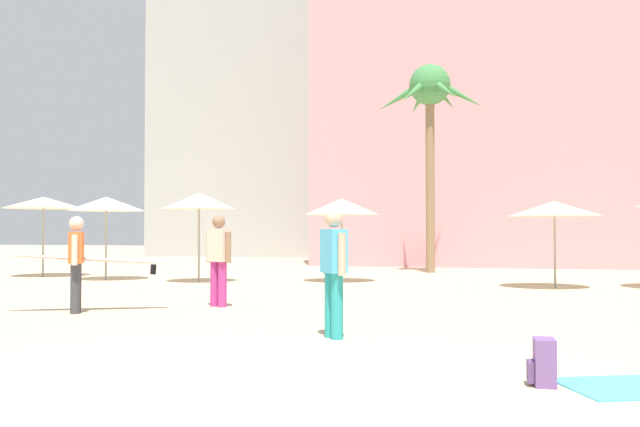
{
  "coord_description": "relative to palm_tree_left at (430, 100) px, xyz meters",
  "views": [
    {
      "loc": [
        2.16,
        -5.37,
        1.37
      ],
      "look_at": [
        -0.42,
        4.63,
        1.64
      ],
      "focal_mm": 39.88,
      "sensor_mm": 36.0,
      "label": 1
    }
  ],
  "objects": [
    {
      "name": "cafe_umbrella_5",
      "position": [
        -11.31,
        -5.21,
        -3.58
      ],
      "size": [
        2.41,
        2.41,
        2.45
      ],
      "color": "gray",
      "rests_on": "ground"
    },
    {
      "name": "cafe_umbrella_6",
      "position": [
        -5.67,
        -6.25,
        -3.63
      ],
      "size": [
        2.02,
        2.02,
        2.45
      ],
      "color": "gray",
      "rests_on": "ground"
    },
    {
      "name": "person_near_right",
      "position": [
        -4.63,
        -13.45,
        -4.95
      ],
      "size": [
        2.71,
        1.59,
        1.64
      ],
      "rotation": [
        0.0,
        0.0,
        3.62
      ],
      "color": "#3D3D42",
      "rests_on": "ground"
    },
    {
      "name": "hotel_tower_gray",
      "position": [
        -10.05,
        17.18,
        5.36
      ],
      "size": [
        14.14,
        10.56,
        22.42
      ],
      "primitive_type": "cube",
      "color": "#A8A8A3",
      "rests_on": "ground"
    },
    {
      "name": "cafe_umbrella_7",
      "position": [
        -8.62,
        -6.08,
        -3.68
      ],
      "size": [
        2.16,
        2.16,
        2.38
      ],
      "color": "gray",
      "rests_on": "ground"
    },
    {
      "name": "palm_tree_left",
      "position": [
        0.0,
        0.0,
        0.0
      ],
      "size": [
        3.7,
        3.61,
        7.08
      ],
      "color": "#896B4C",
      "rests_on": "ground"
    },
    {
      "name": "person_mid_left",
      "position": [
        0.25,
        -15.27,
        -4.94
      ],
      "size": [
        0.45,
        0.54,
        1.67
      ],
      "rotation": [
        0.0,
        0.0,
        0.66
      ],
      "color": "teal",
      "rests_on": "ground"
    },
    {
      "name": "backpack",
      "position": [
        2.71,
        -17.55,
        -5.65
      ],
      "size": [
        0.25,
        0.31,
        0.42
      ],
      "rotation": [
        0.0,
        0.0,
        3.19
      ],
      "color": "#724E8B",
      "rests_on": "ground"
    },
    {
      "name": "cafe_umbrella_1",
      "position": [
        3.6,
        -5.96,
        -3.91
      ],
      "size": [
        2.24,
        2.24,
        2.13
      ],
      "color": "gray",
      "rests_on": "ground"
    },
    {
      "name": "cafe_umbrella_0",
      "position": [
        -1.91,
        -5.18,
        -3.79
      ],
      "size": [
        2.05,
        2.05,
        2.29
      ],
      "color": "gray",
      "rests_on": "ground"
    },
    {
      "name": "hotel_pink",
      "position": [
        5.34,
        8.2,
        0.82
      ],
      "size": [
        21.12,
        9.59,
        13.35
      ],
      "primitive_type": "cube",
      "color": "pink",
      "rests_on": "ground"
    },
    {
      "name": "person_mid_right",
      "position": [
        -2.69,
        -12.03,
        -4.93
      ],
      "size": [
        0.59,
        0.36,
        1.68
      ],
      "rotation": [
        0.0,
        0.0,
        4.32
      ],
      "color": "#B7337F",
      "rests_on": "ground"
    },
    {
      "name": "ground",
      "position": [
        0.21,
        -18.83,
        -5.85
      ],
      "size": [
        120.0,
        120.0,
        0.0
      ],
      "primitive_type": "plane",
      "color": "#C6B28C"
    }
  ]
}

